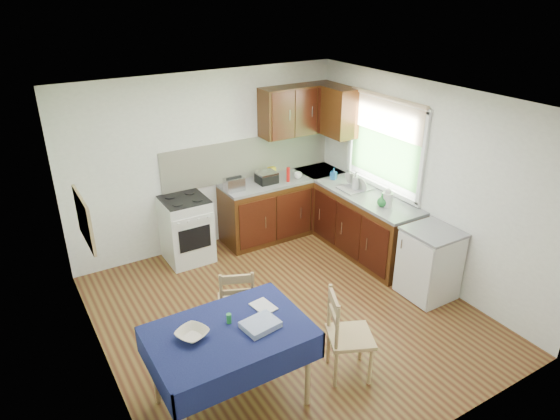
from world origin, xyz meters
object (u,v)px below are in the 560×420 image
dish_rack (356,187)px  kettle (387,198)px  chair_near (346,333)px  toaster (234,184)px  dining_table (229,340)px  chair_far (237,301)px  sandwich_press (267,177)px

dish_rack → kettle: (-0.02, -0.66, 0.08)m
chair_near → toaster: size_ratio=3.50×
chair_near → kettle: bearing=-27.0°
dining_table → chair_far: bearing=69.0°
dining_table → dish_rack: size_ratio=3.08×
sandwich_press → chair_far: bearing=-112.8°
kettle → sandwich_press: bearing=121.7°
dining_table → sandwich_press: sandwich_press is taller
chair_far → kettle: kettle is taller
chair_far → dining_table: bearing=82.9°
chair_far → chair_near: size_ratio=0.95×
dining_table → kettle: bearing=31.3°
dining_table → dish_rack: 3.38m
chair_near → toaster: (0.25, 2.85, 0.50)m
sandwich_press → dining_table: bearing=-110.7°
dish_rack → dining_table: bearing=-151.8°
dining_table → chair_far: 0.96m
toaster → sandwich_press: toaster is taller
dining_table → chair_far: size_ratio=1.53×
toaster → sandwich_press: 0.54m
dining_table → sandwich_press: (1.90, 2.66, 0.25)m
chair_far → dish_rack: bearing=-134.0°
chair_near → toaster: 2.91m
toaster → dish_rack: dish_rack is taller
chair_far → dish_rack: (2.38, 1.01, 0.45)m
chair_far → sandwich_press: bearing=-104.6°
dining_table → chair_near: size_ratio=1.45×
dining_table → kettle: 3.07m
dining_table → sandwich_press: bearing=63.7°
chair_far → sandwich_press: (1.43, 1.86, 0.51)m
chair_near → sandwich_press: (0.78, 2.89, 0.48)m
toaster → kettle: size_ratio=1.12×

